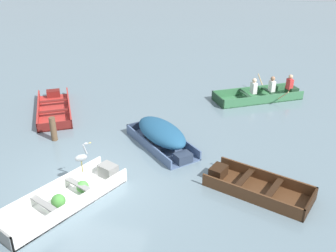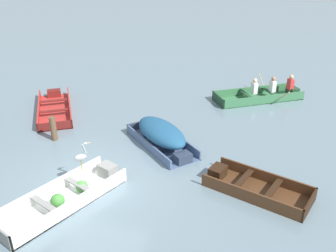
# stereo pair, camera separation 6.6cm
# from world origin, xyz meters

# --- Properties ---
(ground_plane) EXTENTS (80.00, 80.00, 0.00)m
(ground_plane) POSITION_xyz_m (0.00, 0.00, 0.00)
(ground_plane) COLOR slate
(dinghy_white_foreground) EXTENTS (2.39, 3.47, 0.39)m
(dinghy_white_foreground) POSITION_xyz_m (-0.22, -0.85, 0.15)
(dinghy_white_foreground) COLOR white
(dinghy_white_foreground) RESTS_ON ground
(skiff_red_near_moored) EXTENTS (2.71, 3.60, 0.31)m
(skiff_red_near_moored) POSITION_xyz_m (-3.36, 4.27, 0.10)
(skiff_red_near_moored) COLOR #AD2D28
(skiff_red_near_moored) RESTS_ON ground
(skiff_slate_blue_mid_moored) EXTENTS (2.71, 2.73, 0.77)m
(skiff_slate_blue_mid_moored) POSITION_xyz_m (1.35, 2.41, 0.41)
(skiff_slate_blue_mid_moored) COLOR #475B7F
(skiff_slate_blue_mid_moored) RESTS_ON ground
(skiff_dark_varnish_far_moored) EXTENTS (2.87, 2.00, 0.34)m
(skiff_dark_varnish_far_moored) POSITION_xyz_m (4.21, 0.63, 0.12)
(skiff_dark_varnish_far_moored) COLOR #4C2D19
(skiff_dark_varnish_far_moored) RESTS_ON ground
(rowboat_green_with_crew) EXTENTS (3.66, 2.75, 0.92)m
(rowboat_green_with_crew) POSITION_xyz_m (4.44, 7.27, 0.20)
(rowboat_green_with_crew) COLOR #387047
(rowboat_green_with_crew) RESTS_ON ground
(heron_on_dinghy) EXTENTS (0.40, 0.34, 0.84)m
(heron_on_dinghy) POSITION_xyz_m (-0.13, -0.11, 0.86)
(heron_on_dinghy) COLOR olive
(heron_on_dinghy) RESTS_ON dinghy_white_foreground
(mooring_post) EXTENTS (0.20, 0.20, 0.80)m
(mooring_post) POSITION_xyz_m (-2.14, 2.03, 0.40)
(mooring_post) COLOR brown
(mooring_post) RESTS_ON ground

